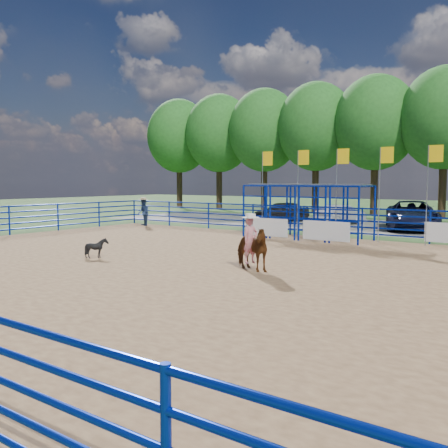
{
  "coord_description": "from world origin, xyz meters",
  "views": [
    {
      "loc": [
        8.27,
        -12.46,
        2.75
      ],
      "look_at": [
        -1.43,
        1.0,
        1.3
      ],
      "focal_mm": 40.0,
      "sensor_mm": 36.0,
      "label": 1
    }
  ],
  "objects": [
    {
      "name": "calf",
      "position": [
        -5.57,
        -0.94,
        0.38
      ],
      "size": [
        0.73,
        0.67,
        0.71
      ],
      "primitive_type": "imported",
      "rotation": [
        0.0,
        0.0,
        1.72
      ],
      "color": "black",
      "rests_on": "arena_dirt"
    },
    {
      "name": "chute_assembly",
      "position": [
        -1.9,
        8.84,
        1.26
      ],
      "size": [
        19.32,
        2.41,
        4.2
      ],
      "color": "#07219C",
      "rests_on": "ground"
    },
    {
      "name": "perimeter_fence",
      "position": [
        0.0,
        0.0,
        0.75
      ],
      "size": [
        30.1,
        20.1,
        1.5
      ],
      "color": "#07219C",
      "rests_on": "ground"
    },
    {
      "name": "treeline",
      "position": [
        0.0,
        26.0,
        7.53
      ],
      "size": [
        56.4,
        6.4,
        11.24
      ],
      "color": "#3F2B19",
      "rests_on": "ground"
    },
    {
      "name": "car_a",
      "position": [
        -7.99,
        16.68,
        0.69
      ],
      "size": [
        2.82,
        4.28,
        1.35
      ],
      "primitive_type": "imported",
      "rotation": [
        0.0,
        0.0,
        -0.34
      ],
      "color": "black",
      "rests_on": "gravel_strip"
    },
    {
      "name": "spectator_cowboy",
      "position": [
        -13.2,
        9.04,
        0.87
      ],
      "size": [
        0.99,
        0.93,
        1.68
      ],
      "color": "navy",
      "rests_on": "arena_dirt"
    },
    {
      "name": "car_c",
      "position": [
        0.57,
        16.16,
        0.81
      ],
      "size": [
        4.37,
        6.33,
        1.61
      ],
      "primitive_type": "imported",
      "rotation": [
        0.0,
        0.0,
        0.32
      ],
      "color": "black",
      "rests_on": "gravel_strip"
    },
    {
      "name": "ground",
      "position": [
        0.0,
        0.0,
        0.0
      ],
      "size": [
        120.0,
        120.0,
        0.0
      ],
      "primitive_type": "plane",
      "color": "#335723",
      "rests_on": "ground"
    },
    {
      "name": "car_b",
      "position": [
        -3.87,
        16.74,
        0.63
      ],
      "size": [
        2.09,
        3.95,
        1.24
      ],
      "primitive_type": "imported",
      "rotation": [
        0.0,
        0.0,
        2.93
      ],
      "color": "#9CA0A5",
      "rests_on": "gravel_strip"
    },
    {
      "name": "horse_and_rider",
      "position": [
        0.15,
        0.18,
        0.86
      ],
      "size": [
        1.75,
        1.19,
        2.44
      ],
      "color": "#5E3112",
      "rests_on": "arena_dirt"
    },
    {
      "name": "arena_dirt",
      "position": [
        0.0,
        0.0,
        0.01
      ],
      "size": [
        30.0,
        20.0,
        0.02
      ],
      "primitive_type": "cube",
      "color": "#936F49",
      "rests_on": "ground"
    },
    {
      "name": "gravel_strip",
      "position": [
        0.0,
        17.0,
        0.01
      ],
      "size": [
        40.0,
        10.0,
        0.01
      ],
      "primitive_type": "cube",
      "color": "gray",
      "rests_on": "ground"
    }
  ]
}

